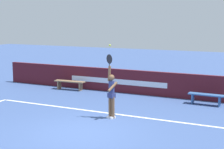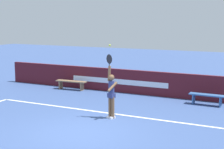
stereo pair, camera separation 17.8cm
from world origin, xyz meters
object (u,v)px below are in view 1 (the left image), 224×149
(courtside_bench_near, at_px, (206,97))
(courtside_bench_far, at_px, (70,83))
(tennis_player, at_px, (111,92))
(tennis_ball, at_px, (110,45))

(courtside_bench_near, bearing_deg, courtside_bench_far, 178.32)
(tennis_player, distance_m, courtside_bench_near, 4.46)
(tennis_player, xyz_separation_m, courtside_bench_far, (-4.16, 3.71, -0.60))
(tennis_player, relative_size, tennis_ball, 32.53)
(tennis_ball, bearing_deg, courtside_bench_near, 52.12)
(courtside_bench_far, bearing_deg, courtside_bench_near, -1.68)
(tennis_ball, height_order, courtside_bench_near, tennis_ball)
(courtside_bench_near, height_order, courtside_bench_far, courtside_bench_near)
(tennis_ball, relative_size, courtside_bench_near, 0.05)
(tennis_ball, xyz_separation_m, courtside_bench_far, (-4.10, 3.72, -2.28))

